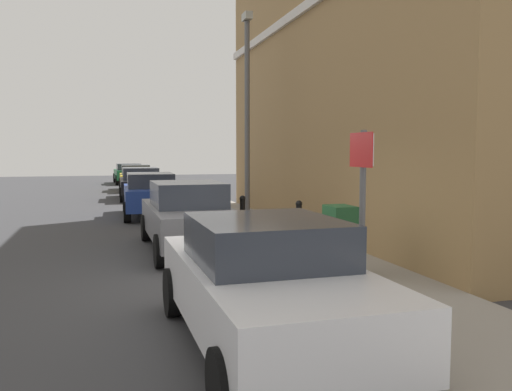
# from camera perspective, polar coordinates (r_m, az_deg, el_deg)

# --- Properties ---
(ground) EXTENTS (80.00, 80.00, 0.00)m
(ground) POSITION_cam_1_polar(r_m,az_deg,el_deg) (8.67, -3.80, -9.75)
(ground) COLOR #38383A
(sidewalk) EXTENTS (2.26, 30.00, 0.15)m
(sidewalk) POSITION_cam_1_polar(r_m,az_deg,el_deg) (14.86, -0.99, -3.30)
(sidewalk) COLOR gray
(sidewalk) RESTS_ON ground
(corner_building) EXTENTS (6.91, 13.72, 9.76)m
(corner_building) POSITION_cam_1_polar(r_m,az_deg,el_deg) (15.76, 16.82, 14.51)
(corner_building) COLOR #9E7A4C
(corner_building) RESTS_ON ground
(car_white) EXTENTS (1.88, 4.05, 1.45)m
(car_white) POSITION_cam_1_polar(r_m,az_deg,el_deg) (5.84, 1.09, -9.41)
(car_white) COLOR silver
(car_white) RESTS_ON ground
(car_grey) EXTENTS (1.81, 4.20, 1.51)m
(car_grey) POSITION_cam_1_polar(r_m,az_deg,el_deg) (11.57, -7.37, -2.21)
(car_grey) COLOR slate
(car_grey) RESTS_ON ground
(car_blue) EXTENTS (1.86, 4.01, 1.45)m
(car_blue) POSITION_cam_1_polar(r_m,az_deg,el_deg) (17.84, -11.42, 0.19)
(car_blue) COLOR navy
(car_blue) RESTS_ON ground
(car_black) EXTENTS (1.96, 4.22, 1.43)m
(car_black) POSITION_cam_1_polar(r_m,az_deg,el_deg) (24.47, -12.43, 1.37)
(car_black) COLOR black
(car_black) RESTS_ON ground
(car_yellow) EXTENTS (1.87, 4.12, 1.41)m
(car_yellow) POSITION_cam_1_polar(r_m,az_deg,el_deg) (29.71, -12.94, 1.93)
(car_yellow) COLOR gold
(car_yellow) RESTS_ON ground
(car_green) EXTENTS (1.92, 4.15, 1.34)m
(car_green) POSITION_cam_1_polar(r_m,az_deg,el_deg) (36.02, -13.68, 2.38)
(car_green) COLOR #195933
(car_green) RESTS_ON ground
(utility_cabinet) EXTENTS (0.46, 0.61, 1.15)m
(utility_cabinet) POSITION_cam_1_polar(r_m,az_deg,el_deg) (8.71, 9.08, -5.15)
(utility_cabinet) COLOR #1E4C28
(utility_cabinet) RESTS_ON sidewalk
(bollard_near_cabinet) EXTENTS (0.14, 0.14, 1.04)m
(bollard_near_cabinet) POSITION_cam_1_polar(r_m,az_deg,el_deg) (10.68, 4.67, -3.12)
(bollard_near_cabinet) COLOR black
(bollard_near_cabinet) RESTS_ON sidewalk
(bollard_far_kerb) EXTENTS (0.14, 0.14, 1.04)m
(bollard_far_kerb) POSITION_cam_1_polar(r_m,az_deg,el_deg) (11.82, -1.47, -2.33)
(bollard_far_kerb) COLOR black
(bollard_far_kerb) RESTS_ON sidewalk
(street_sign) EXTENTS (0.08, 0.60, 2.30)m
(street_sign) POSITION_cam_1_polar(r_m,az_deg,el_deg) (6.83, 11.43, 0.36)
(street_sign) COLOR #59595B
(street_sign) RESTS_ON sidewalk
(lamppost) EXTENTS (0.20, 0.44, 5.72)m
(lamppost) POSITION_cam_1_polar(r_m,az_deg,el_deg) (14.44, -0.96, 9.31)
(lamppost) COLOR #59595B
(lamppost) RESTS_ON sidewalk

